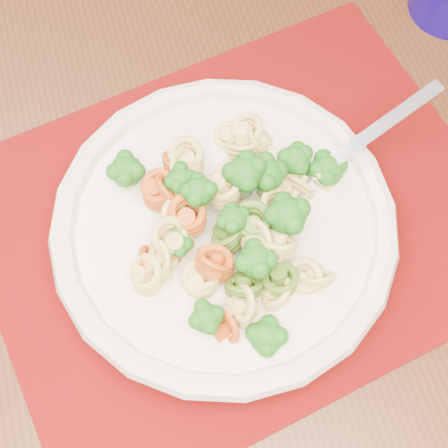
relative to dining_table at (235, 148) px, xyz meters
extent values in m
cube|color=#482F18|center=(-0.23, -0.21, -0.63)|extent=(4.00, 4.00, 0.01)
cube|color=#482314|center=(0.00, 0.00, 0.08)|extent=(1.52, 1.12, 0.04)
cube|color=#5F0B04|center=(-0.01, -0.13, 0.10)|extent=(0.51, 0.46, 0.00)
cylinder|color=silver|center=(-0.03, -0.15, 0.11)|extent=(0.12, 0.12, 0.01)
cylinder|color=silver|center=(-0.03, -0.15, 0.13)|extent=(0.25, 0.25, 0.03)
torus|color=silver|center=(-0.03, -0.15, 0.14)|extent=(0.27, 0.27, 0.02)
camera|label=1|loc=(-0.05, -0.35, 0.58)|focal=50.00mm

